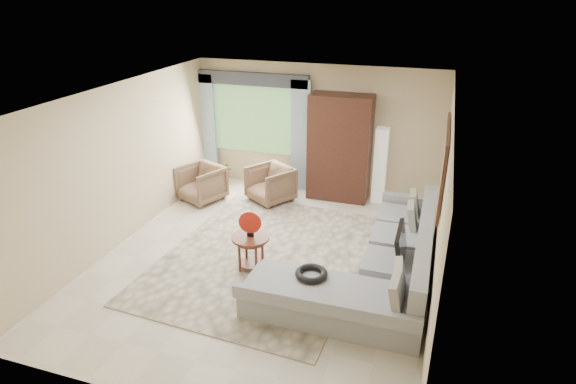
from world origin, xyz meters
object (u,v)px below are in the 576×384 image
(potted_plant, at_px, (224,173))
(coffee_table, at_px, (251,252))
(sectional_sofa, at_px, (379,269))
(armoire, at_px, (340,148))
(tv_screen, at_px, (401,245))
(floor_lamp, at_px, (380,166))
(armchair_right, at_px, (270,184))
(armchair_left, at_px, (201,183))

(potted_plant, bearing_deg, coffee_table, -58.41)
(sectional_sofa, distance_m, armoire, 3.24)
(tv_screen, bearing_deg, sectional_sofa, 176.67)
(tv_screen, distance_m, floor_lamp, 3.05)
(coffee_table, relative_size, armchair_right, 0.72)
(floor_lamp, bearing_deg, armchair_left, -162.82)
(coffee_table, relative_size, potted_plant, 1.08)
(armchair_left, height_order, armchair_right, same)
(armchair_right, height_order, armoire, armoire)
(sectional_sofa, height_order, coffee_table, sectional_sofa)
(sectional_sofa, xyz_separation_m, tv_screen, (0.27, -0.02, 0.44))
(coffee_table, xyz_separation_m, armchair_left, (-1.90, 2.08, 0.06))
(floor_lamp, bearing_deg, tv_screen, -76.75)
(armchair_left, bearing_deg, sectional_sofa, -3.19)
(armoire, relative_size, floor_lamp, 1.40)
(armoire, bearing_deg, armchair_right, -154.34)
(coffee_table, distance_m, armchair_right, 2.53)
(armchair_right, xyz_separation_m, potted_plant, (-1.25, 0.52, -0.10))
(tv_screen, height_order, potted_plant, tv_screen)
(coffee_table, bearing_deg, armchair_right, 103.19)
(sectional_sofa, xyz_separation_m, armoire, (-1.23, 2.90, 0.77))
(sectional_sofa, relative_size, armchair_right, 4.40)
(armchair_right, height_order, floor_lamp, floor_lamp)
(potted_plant, relative_size, floor_lamp, 0.35)
(coffee_table, height_order, armchair_left, armchair_left)
(coffee_table, xyz_separation_m, armchair_right, (-0.58, 2.46, 0.06))
(armchair_left, relative_size, potted_plant, 1.50)
(sectional_sofa, height_order, armchair_right, sectional_sofa)
(sectional_sofa, relative_size, potted_plant, 6.58)
(coffee_table, xyz_separation_m, floor_lamp, (1.46, 3.11, 0.45))
(tv_screen, bearing_deg, coffee_table, -176.25)
(armchair_left, distance_m, potted_plant, 0.91)
(tv_screen, xyz_separation_m, floor_lamp, (-0.70, 2.97, 0.03))
(tv_screen, bearing_deg, armchair_right, 139.78)
(armchair_left, relative_size, armchair_right, 1.00)
(tv_screen, distance_m, coffee_table, 2.21)
(coffee_table, distance_m, armoire, 3.21)
(sectional_sofa, distance_m, coffee_table, 1.90)
(armchair_left, xyz_separation_m, potted_plant, (0.07, 0.90, -0.10))
(armoire, height_order, floor_lamp, armoire)
(armchair_right, xyz_separation_m, floor_lamp, (2.04, 0.66, 0.39))
(tv_screen, xyz_separation_m, coffee_table, (-2.16, -0.14, -0.42))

